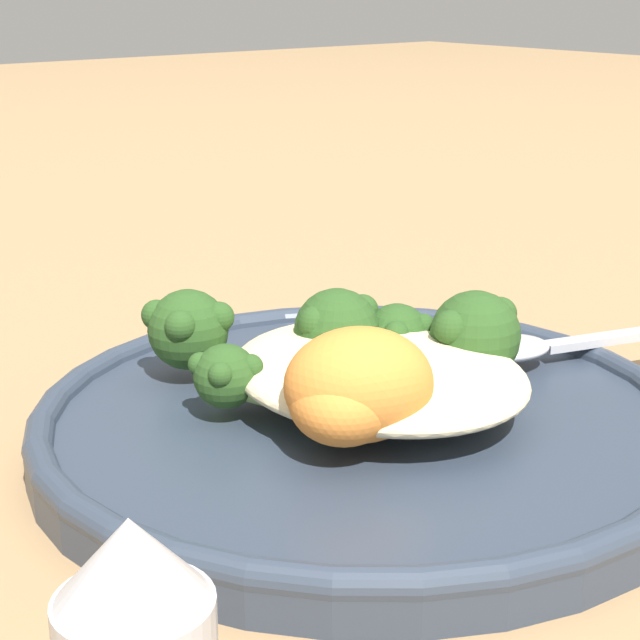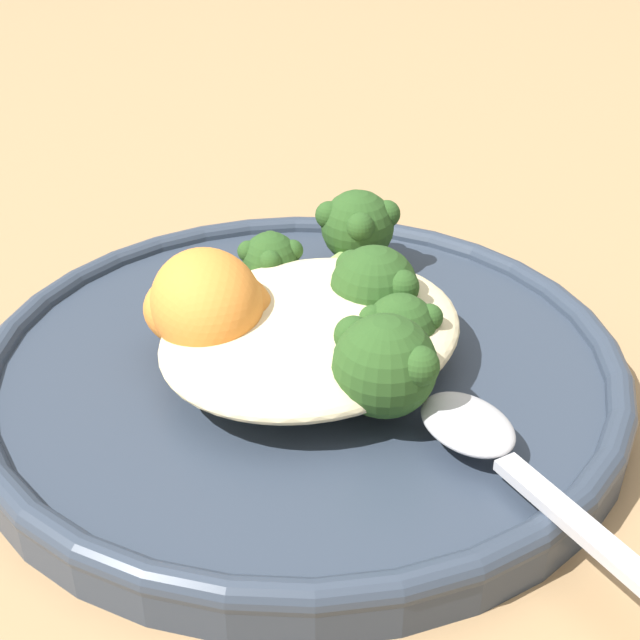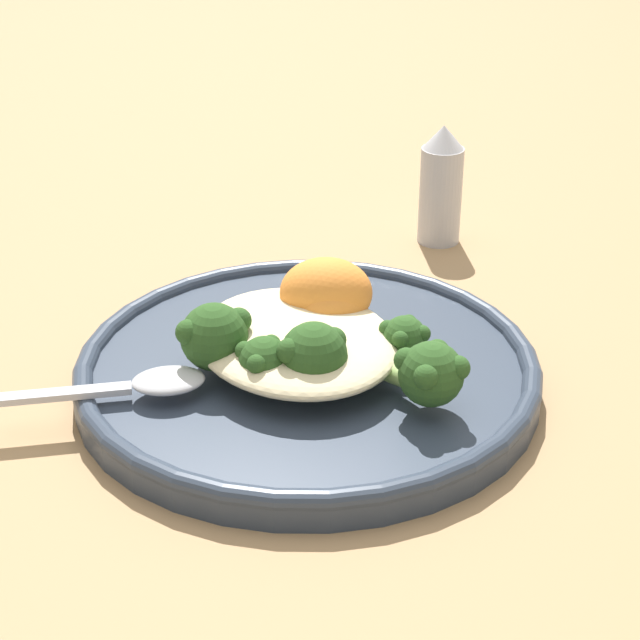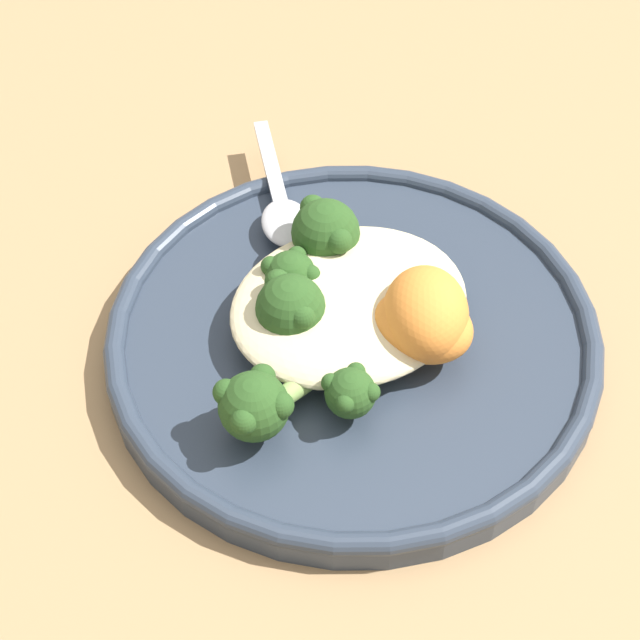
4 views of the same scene
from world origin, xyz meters
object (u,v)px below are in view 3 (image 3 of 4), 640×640
quinoa_mound (296,340)px  sweet_potato_chunk_0 (326,293)px  broccoli_stalk_4 (373,336)px  sweet_potato_chunk_1 (333,301)px  broccoli_stalk_2 (313,351)px  broccoli_stalk_1 (278,353)px  spoon (147,383)px  broccoli_stalk_0 (228,337)px  broccoli_stalk_3 (413,368)px  plate (300,372)px  salt_shaker (441,185)px

quinoa_mound → sweet_potato_chunk_0: bearing=128.5°
broccoli_stalk_4 → sweet_potato_chunk_1: sweet_potato_chunk_1 is taller
broccoli_stalk_2 → sweet_potato_chunk_0: bearing=170.7°
broccoli_stalk_4 → sweet_potato_chunk_0: bearing=148.1°
broccoli_stalk_1 → spoon: broccoli_stalk_1 is taller
broccoli_stalk_0 → sweet_potato_chunk_1: size_ratio=1.83×
broccoli_stalk_0 → broccoli_stalk_3: (0.08, 0.08, -0.00)m
quinoa_mound → sweet_potato_chunk_0: sweet_potato_chunk_0 is taller
broccoli_stalk_3 → broccoli_stalk_1: bearing=-150.9°
broccoli_stalk_2 → plate: bearing=-164.6°
sweet_potato_chunk_1 → broccoli_stalk_1: bearing=-57.2°
sweet_potato_chunk_0 → salt_shaker: bearing=126.2°
broccoli_stalk_1 → broccoli_stalk_2: 0.02m
broccoli_stalk_1 → salt_shaker: 0.26m
sweet_potato_chunk_0 → sweet_potato_chunk_1: (0.00, 0.00, -0.00)m
broccoli_stalk_2 → broccoli_stalk_3: (0.04, 0.04, -0.00)m
quinoa_mound → broccoli_stalk_4: broccoli_stalk_4 is taller
broccoli_stalk_0 → broccoli_stalk_2: bearing=133.1°
plate → broccoli_stalk_1: (0.01, -0.02, 0.02)m
broccoli_stalk_3 → sweet_potato_chunk_1: bearing=164.7°
broccoli_stalk_0 → broccoli_stalk_2: 0.05m
plate → broccoli_stalk_0: (-0.01, -0.04, 0.03)m
plate → broccoli_stalk_1: size_ratio=3.24×
broccoli_stalk_0 → sweet_potato_chunk_0: 0.07m
quinoa_mound → broccoli_stalk_1: (0.01, -0.02, 0.00)m
broccoli_stalk_4 → sweet_potato_chunk_0: 0.05m
broccoli_stalk_0 → broccoli_stalk_3: bearing=133.4°
broccoli_stalk_3 → broccoli_stalk_4: broccoli_stalk_3 is taller
plate → broccoli_stalk_2: (0.02, -0.00, 0.03)m
spoon → sweet_potato_chunk_0: bearing=-152.8°
broccoli_stalk_4 → quinoa_mound: bearing=-153.9°
broccoli_stalk_1 → broccoli_stalk_3: broccoli_stalk_3 is taller
sweet_potato_chunk_1 → salt_shaker: (-0.12, 0.16, 0.01)m
plate → quinoa_mound: (-0.00, -0.00, 0.02)m
spoon → salt_shaker: bearing=-136.6°
quinoa_mound → sweet_potato_chunk_0: size_ratio=2.35×
broccoli_stalk_0 → broccoli_stalk_1: bearing=131.7°
sweet_potato_chunk_0 → broccoli_stalk_0: bearing=-77.4°
broccoli_stalk_4 → broccoli_stalk_3: bearing=-46.4°
plate → broccoli_stalk_0: 0.05m
sweet_potato_chunk_0 → salt_shaker: size_ratio=0.61×
salt_shaker → broccoli_stalk_1: bearing=-53.6°
quinoa_mound → broccoli_stalk_3: broccoli_stalk_3 is taller
quinoa_mound → broccoli_stalk_0: broccoli_stalk_0 is taller
sweet_potato_chunk_1 → quinoa_mound: bearing=-57.4°
broccoli_stalk_1 → spoon: bearing=-48.7°
quinoa_mound → broccoli_stalk_1: size_ratio=1.57×
broccoli_stalk_0 → spoon: broccoli_stalk_0 is taller
quinoa_mound → spoon: size_ratio=1.13×
salt_shaker → plate: bearing=-52.9°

